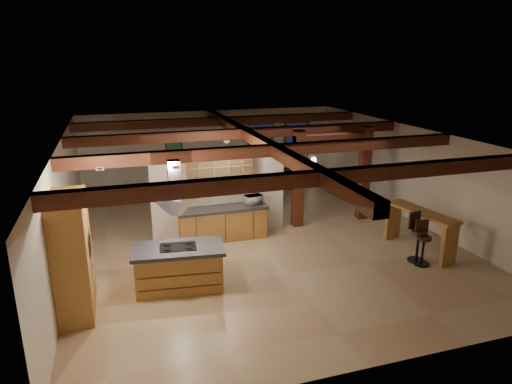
# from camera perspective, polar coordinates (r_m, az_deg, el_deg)

# --- Properties ---
(ground) EXTENTS (12.00, 12.00, 0.00)m
(ground) POSITION_cam_1_polar(r_m,az_deg,el_deg) (13.09, 0.27, -5.56)
(ground) COLOR tan
(ground) RESTS_ON ground
(room_walls) EXTENTS (12.00, 12.00, 12.00)m
(room_walls) POSITION_cam_1_polar(r_m,az_deg,el_deg) (12.52, 0.28, 2.00)
(room_walls) COLOR beige
(room_walls) RESTS_ON ground
(ceiling_beams) EXTENTS (10.00, 12.00, 0.28)m
(ceiling_beams) POSITION_cam_1_polar(r_m,az_deg,el_deg) (12.31, 0.28, 6.41)
(ceiling_beams) COLOR #37170D
(ceiling_beams) RESTS_ON room_walls
(timber_posts) EXTENTS (2.50, 0.30, 2.90)m
(timber_posts) POSITION_cam_1_polar(r_m,az_deg,el_deg) (13.91, 9.51, 3.20)
(timber_posts) COLOR #37170D
(timber_posts) RESTS_ON ground
(partition_wall) EXTENTS (3.80, 0.18, 2.20)m
(partition_wall) POSITION_cam_1_polar(r_m,az_deg,el_deg) (12.92, -4.63, -0.73)
(partition_wall) COLOR beige
(partition_wall) RESTS_ON ground
(pantry_cabinet) EXTENTS (0.67, 1.60, 2.40)m
(pantry_cabinet) POSITION_cam_1_polar(r_m,az_deg,el_deg) (9.74, -21.91, -7.33)
(pantry_cabinet) COLOR #AA7E37
(pantry_cabinet) RESTS_ON ground
(back_counter) EXTENTS (2.50, 0.66, 0.94)m
(back_counter) POSITION_cam_1_polar(r_m,az_deg,el_deg) (12.77, -4.17, -3.90)
(back_counter) COLOR #AA7E37
(back_counter) RESTS_ON ground
(upper_display_cabinet) EXTENTS (1.80, 0.36, 0.95)m
(upper_display_cabinet) POSITION_cam_1_polar(r_m,az_deg,el_deg) (12.54, -4.52, 2.30)
(upper_display_cabinet) COLOR #AA7E37
(upper_display_cabinet) RESTS_ON partition_wall
(range_hood) EXTENTS (1.10, 1.10, 1.40)m
(range_hood) POSITION_cam_1_polar(r_m,az_deg,el_deg) (9.82, -9.97, -2.45)
(range_hood) COLOR silver
(range_hood) RESTS_ON room_walls
(back_windows) EXTENTS (2.70, 0.07, 1.70)m
(back_windows) POSITION_cam_1_polar(r_m,az_deg,el_deg) (18.95, 2.87, 6.20)
(back_windows) COLOR #37170D
(back_windows) RESTS_ON room_walls
(framed_art) EXTENTS (0.65, 0.05, 0.85)m
(framed_art) POSITION_cam_1_polar(r_m,az_deg,el_deg) (17.90, -10.22, 5.98)
(framed_art) COLOR #37170D
(framed_art) RESTS_ON room_walls
(recessed_cans) EXTENTS (3.16, 2.46, 0.03)m
(recessed_cans) POSITION_cam_1_polar(r_m,az_deg,el_deg) (9.89, -10.35, 4.22)
(recessed_cans) COLOR silver
(recessed_cans) RESTS_ON room_walls
(kitchen_island) EXTENTS (2.09, 1.28, 0.98)m
(kitchen_island) POSITION_cam_1_polar(r_m,az_deg,el_deg) (10.32, -9.60, -9.22)
(kitchen_island) COLOR #AA7E37
(kitchen_island) RESTS_ON ground
(dining_table) EXTENTS (2.02, 1.58, 0.63)m
(dining_table) POSITION_cam_1_polar(r_m,az_deg,el_deg) (15.62, -2.45, -0.60)
(dining_table) COLOR #402210
(dining_table) RESTS_ON ground
(sofa) EXTENTS (2.43, 1.32, 0.67)m
(sofa) POSITION_cam_1_polar(r_m,az_deg,el_deg) (18.26, 2.14, 2.06)
(sofa) COLOR black
(sofa) RESTS_ON ground
(microwave) EXTENTS (0.52, 0.40, 0.26)m
(microwave) POSITION_cam_1_polar(r_m,az_deg,el_deg) (12.79, -0.32, -0.99)
(microwave) COLOR #B3B3B8
(microwave) RESTS_ON back_counter
(bar_counter) EXTENTS (0.88, 2.20, 1.12)m
(bar_counter) POSITION_cam_1_polar(r_m,az_deg,el_deg) (12.62, 19.82, -3.78)
(bar_counter) COLOR #AA7E37
(bar_counter) RESTS_ON ground
(side_table) EXTENTS (0.62, 0.62, 0.60)m
(side_table) POSITION_cam_1_polar(r_m,az_deg,el_deg) (19.21, 7.16, 2.56)
(side_table) COLOR #37170D
(side_table) RESTS_ON ground
(table_lamp) EXTENTS (0.25, 0.25, 0.30)m
(table_lamp) POSITION_cam_1_polar(r_m,az_deg,el_deg) (19.09, 7.22, 4.04)
(table_lamp) COLOR black
(table_lamp) RESTS_ON side_table
(bar_stool_a) EXTENTS (0.44, 0.46, 1.25)m
(bar_stool_a) POSITION_cam_1_polar(r_m,az_deg,el_deg) (12.07, 19.50, -5.30)
(bar_stool_a) COLOR black
(bar_stool_a) RESTS_ON ground
(bar_stool_b) EXTENTS (0.39, 0.40, 1.12)m
(bar_stool_b) POSITION_cam_1_polar(r_m,az_deg,el_deg) (11.94, 20.13, -5.96)
(bar_stool_b) COLOR black
(bar_stool_b) RESTS_ON ground
(dining_chairs) EXTENTS (1.84, 1.84, 1.13)m
(dining_chairs) POSITION_cam_1_polar(r_m,az_deg,el_deg) (15.54, -2.46, 0.31)
(dining_chairs) COLOR #37170D
(dining_chairs) RESTS_ON ground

